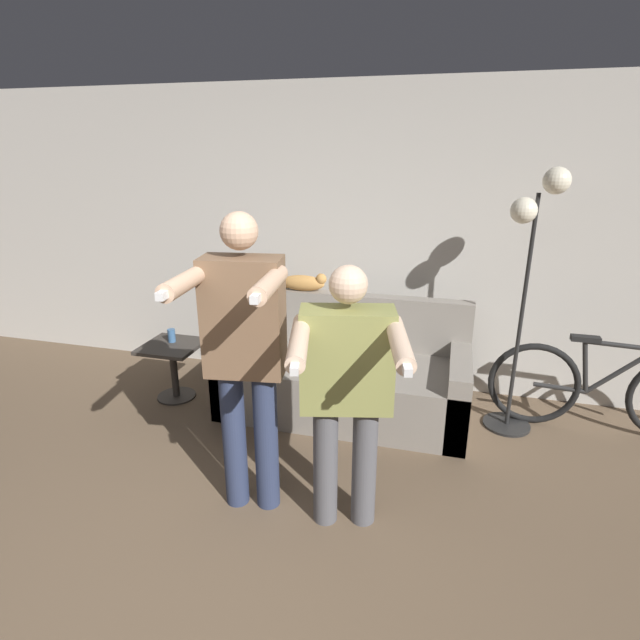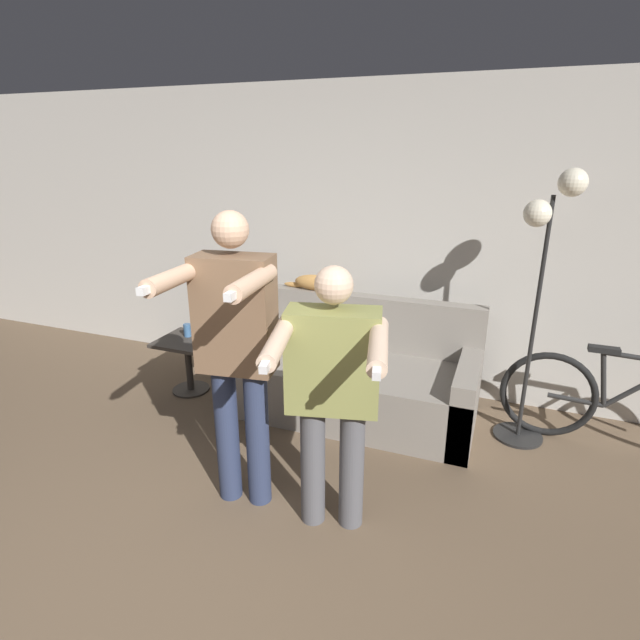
# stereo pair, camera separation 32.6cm
# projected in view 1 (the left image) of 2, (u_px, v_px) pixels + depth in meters

# --- Properties ---
(wall_back) EXTENTS (10.00, 0.05, 2.60)m
(wall_back) POSITION_uv_depth(u_px,v_px,m) (324.00, 239.00, 4.43)
(wall_back) COLOR beige
(wall_back) RESTS_ON ground_plane
(couch) EXTENTS (1.96, 0.88, 0.91)m
(couch) POSITION_uv_depth(u_px,v_px,m) (345.00, 377.00, 4.10)
(couch) COLOR gray
(couch) RESTS_ON ground_plane
(person_left) EXTENTS (0.57, 0.73, 1.78)m
(person_left) POSITION_uv_depth(u_px,v_px,m) (244.00, 350.00, 2.74)
(person_left) COLOR #2D3856
(person_left) RESTS_ON ground_plane
(person_right) EXTENTS (0.66, 0.77, 1.53)m
(person_right) POSITION_uv_depth(u_px,v_px,m) (347.00, 385.00, 2.64)
(person_right) COLOR #56565B
(person_right) RESTS_ON ground_plane
(cat) EXTENTS (0.52, 0.13, 0.16)m
(cat) POSITION_uv_depth(u_px,v_px,m) (304.00, 283.00, 4.28)
(cat) COLOR tan
(cat) RESTS_ON couch
(floor_lamp) EXTENTS (0.37, 0.36, 1.96)m
(floor_lamp) POSITION_uv_depth(u_px,v_px,m) (532.00, 251.00, 3.47)
(floor_lamp) COLOR black
(floor_lamp) RESTS_ON ground_plane
(side_table) EXTENTS (0.47, 0.47, 0.50)m
(side_table) POSITION_uv_depth(u_px,v_px,m) (173.00, 359.00, 4.27)
(side_table) COLOR #38332D
(side_table) RESTS_ON ground_plane
(cup) EXTENTS (0.06, 0.06, 0.11)m
(cup) POSITION_uv_depth(u_px,v_px,m) (172.00, 336.00, 4.26)
(cup) COLOR #3D6693
(cup) RESTS_ON side_table
(bicycle) EXTENTS (1.66, 0.07, 0.77)m
(bicycle) POSITION_uv_depth(u_px,v_px,m) (603.00, 390.00, 3.75)
(bicycle) COLOR black
(bicycle) RESTS_ON ground_plane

